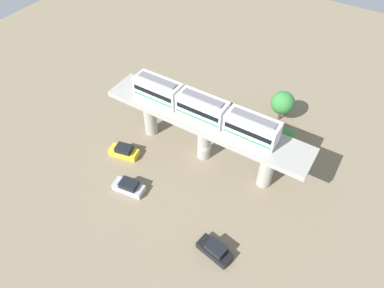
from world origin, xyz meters
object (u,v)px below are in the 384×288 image
at_px(train, 202,108).
at_px(parked_car_black, 215,250).
at_px(parked_car_silver, 129,187).
at_px(tree_near_viaduct, 285,139).
at_px(tree_mid_lot, 283,103).
at_px(parked_car_yellow, 124,151).

distance_m(train, parked_car_black, 17.43).
distance_m(parked_car_silver, tree_near_viaduct, 22.22).
xyz_separation_m(parked_car_silver, tree_mid_lot, (-23.71, 11.56, 2.64)).
relative_size(parked_car_black, tree_mid_lot, 0.85).
xyz_separation_m(train, tree_near_viaduct, (-5.79, 9.94, -5.32)).
distance_m(parked_car_silver, parked_car_yellow, 6.46).
bearing_deg(tree_mid_lot, parked_car_yellow, -40.12).
bearing_deg(parked_car_black, parked_car_yellow, -98.97).
distance_m(parked_car_yellow, tree_near_viaduct, 22.86).
height_order(train, parked_car_yellow, train).
xyz_separation_m(parked_car_black, parked_car_silver, (-1.75, -14.05, 0.00)).
height_order(train, tree_mid_lot, train).
height_order(parked_car_silver, tree_mid_lot, tree_mid_lot).
distance_m(parked_car_black, tree_mid_lot, 25.72).
bearing_deg(tree_near_viaduct, tree_mid_lot, -156.43).
relative_size(parked_car_silver, tree_mid_lot, 0.85).
bearing_deg(tree_near_viaduct, parked_car_black, -2.31).
bearing_deg(tree_near_viaduct, parked_car_silver, -42.14).
relative_size(train, parked_car_black, 4.61).
height_order(parked_car_yellow, tree_near_viaduct, tree_near_viaduct).
height_order(parked_car_black, parked_car_yellow, same).
height_order(parked_car_yellow, tree_mid_lot, tree_mid_lot).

